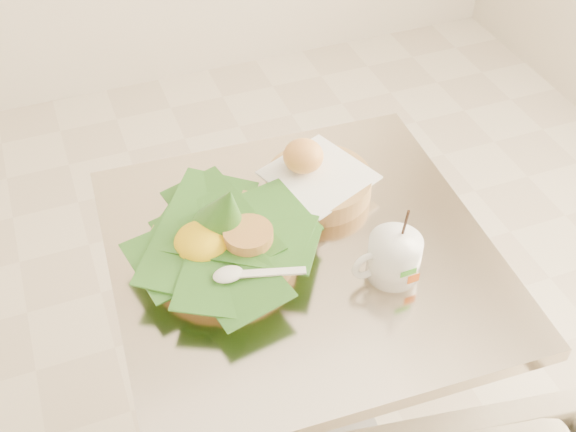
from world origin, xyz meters
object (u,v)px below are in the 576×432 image
object	(u,v)px
cafe_table	(300,324)
bread_basket	(316,178)
rice_basket	(223,238)
coffee_mug	(393,257)

from	to	relation	value
cafe_table	bread_basket	xyz separation A→B (m)	(0.09, 0.15, 0.25)
rice_basket	coffee_mug	distance (m)	0.31
cafe_table	bread_basket	bearing A→B (deg)	58.85
cafe_table	coffee_mug	distance (m)	0.31
bread_basket	cafe_table	bearing A→B (deg)	-121.15
rice_basket	coffee_mug	world-z (taller)	rice_basket
bread_basket	rice_basket	bearing A→B (deg)	-154.73
bread_basket	coffee_mug	world-z (taller)	coffee_mug
rice_basket	bread_basket	bearing A→B (deg)	25.27
rice_basket	coffee_mug	size ratio (longest dim) A/B	2.05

